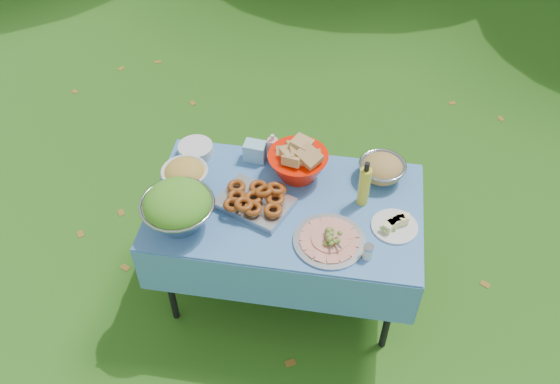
{
  "coord_description": "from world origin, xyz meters",
  "views": [
    {
      "loc": [
        0.31,
        -2.15,
        3.11
      ],
      "look_at": [
        -0.03,
        0.0,
        0.85
      ],
      "focal_mm": 38.0,
      "sensor_mm": 36.0,
      "label": 1
    }
  ],
  "objects_px": {
    "salad_bowl": "(178,207)",
    "pasta_bowl_steel": "(382,168)",
    "bread_bowl": "(298,160)",
    "picnic_table": "(286,248)",
    "oil_bottle": "(365,183)",
    "plate_stack": "(196,150)",
    "charcuterie_platter": "(330,236)"
  },
  "relations": [
    {
      "from": "salad_bowl",
      "to": "pasta_bowl_steel",
      "type": "relative_size",
      "value": 1.47
    },
    {
      "from": "salad_bowl",
      "to": "bread_bowl",
      "type": "distance_m",
      "value": 0.72
    },
    {
      "from": "picnic_table",
      "to": "salad_bowl",
      "type": "bearing_deg",
      "value": -157.25
    },
    {
      "from": "oil_bottle",
      "to": "picnic_table",
      "type": "bearing_deg",
      "value": -168.37
    },
    {
      "from": "picnic_table",
      "to": "salad_bowl",
      "type": "relative_size",
      "value": 3.83
    },
    {
      "from": "picnic_table",
      "to": "plate_stack",
      "type": "xyz_separation_m",
      "value": [
        -0.58,
        0.32,
        0.41
      ]
    },
    {
      "from": "salad_bowl",
      "to": "oil_bottle",
      "type": "bearing_deg",
      "value": 18.1
    },
    {
      "from": "charcuterie_platter",
      "to": "oil_bottle",
      "type": "relative_size",
      "value": 1.29
    },
    {
      "from": "bread_bowl",
      "to": "charcuterie_platter",
      "type": "relative_size",
      "value": 0.91
    },
    {
      "from": "plate_stack",
      "to": "charcuterie_platter",
      "type": "xyz_separation_m",
      "value": [
        0.84,
        -0.54,
        0.01
      ]
    },
    {
      "from": "oil_bottle",
      "to": "salad_bowl",
      "type": "bearing_deg",
      "value": -161.9
    },
    {
      "from": "salad_bowl",
      "to": "pasta_bowl_steel",
      "type": "height_order",
      "value": "salad_bowl"
    },
    {
      "from": "picnic_table",
      "to": "plate_stack",
      "type": "relative_size",
      "value": 7.2
    },
    {
      "from": "plate_stack",
      "to": "oil_bottle",
      "type": "distance_m",
      "value": 1.02
    },
    {
      "from": "plate_stack",
      "to": "oil_bottle",
      "type": "xyz_separation_m",
      "value": [
        0.99,
        -0.24,
        0.11
      ]
    },
    {
      "from": "bread_bowl",
      "to": "oil_bottle",
      "type": "xyz_separation_m",
      "value": [
        0.37,
        -0.16,
        0.03
      ]
    },
    {
      "from": "pasta_bowl_steel",
      "to": "charcuterie_platter",
      "type": "distance_m",
      "value": 0.57
    },
    {
      "from": "salad_bowl",
      "to": "oil_bottle",
      "type": "height_order",
      "value": "oil_bottle"
    },
    {
      "from": "charcuterie_platter",
      "to": "oil_bottle",
      "type": "height_order",
      "value": "oil_bottle"
    },
    {
      "from": "picnic_table",
      "to": "oil_bottle",
      "type": "height_order",
      "value": "oil_bottle"
    },
    {
      "from": "bread_bowl",
      "to": "charcuterie_platter",
      "type": "bearing_deg",
      "value": -63.99
    },
    {
      "from": "plate_stack",
      "to": "bread_bowl",
      "type": "bearing_deg",
      "value": -7.25
    },
    {
      "from": "salad_bowl",
      "to": "charcuterie_platter",
      "type": "height_order",
      "value": "salad_bowl"
    },
    {
      "from": "bread_bowl",
      "to": "pasta_bowl_steel",
      "type": "distance_m",
      "value": 0.47
    },
    {
      "from": "pasta_bowl_steel",
      "to": "bread_bowl",
      "type": "bearing_deg",
      "value": -173.91
    },
    {
      "from": "salad_bowl",
      "to": "bread_bowl",
      "type": "height_order",
      "value": "salad_bowl"
    },
    {
      "from": "plate_stack",
      "to": "picnic_table",
      "type": "bearing_deg",
      "value": -28.65
    },
    {
      "from": "plate_stack",
      "to": "pasta_bowl_steel",
      "type": "relative_size",
      "value": 0.78
    },
    {
      "from": "oil_bottle",
      "to": "plate_stack",
      "type": "bearing_deg",
      "value": 166.58
    },
    {
      "from": "charcuterie_platter",
      "to": "bread_bowl",
      "type": "bearing_deg",
      "value": 116.01
    },
    {
      "from": "pasta_bowl_steel",
      "to": "plate_stack",
      "type": "bearing_deg",
      "value": 178.51
    },
    {
      "from": "plate_stack",
      "to": "oil_bottle",
      "type": "bearing_deg",
      "value": -13.42
    }
  ]
}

